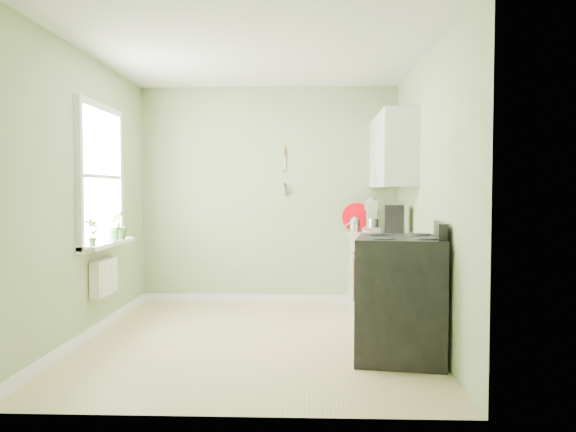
{
  "coord_description": "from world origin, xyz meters",
  "views": [
    {
      "loc": [
        0.5,
        -5.22,
        1.41
      ],
      "look_at": [
        0.28,
        0.55,
        1.15
      ],
      "focal_mm": 35.0,
      "sensor_mm": 36.0,
      "label": 1
    }
  ],
  "objects_px": {
    "stand_mixer": "(373,218)",
    "kettle": "(354,225)",
    "coffee_maker": "(394,222)",
    "stove": "(401,296)"
  },
  "relations": [
    {
      "from": "stove",
      "to": "coffee_maker",
      "type": "bearing_deg",
      "value": 84.13
    },
    {
      "from": "kettle",
      "to": "coffee_maker",
      "type": "bearing_deg",
      "value": -62.97
    },
    {
      "from": "stove",
      "to": "coffee_maker",
      "type": "relative_size",
      "value": 3.32
    },
    {
      "from": "stove",
      "to": "kettle",
      "type": "xyz_separation_m",
      "value": [
        -0.23,
        2.01,
        0.48
      ]
    },
    {
      "from": "stand_mixer",
      "to": "kettle",
      "type": "bearing_deg",
      "value": 127.61
    },
    {
      "from": "kettle",
      "to": "coffee_maker",
      "type": "height_order",
      "value": "coffee_maker"
    },
    {
      "from": "coffee_maker",
      "to": "kettle",
      "type": "bearing_deg",
      "value": 117.03
    },
    {
      "from": "stove",
      "to": "kettle",
      "type": "relative_size",
      "value": 6.24
    },
    {
      "from": "stand_mixer",
      "to": "coffee_maker",
      "type": "xyz_separation_m",
      "value": [
        0.17,
        -0.46,
        -0.02
      ]
    },
    {
      "from": "stand_mixer",
      "to": "coffee_maker",
      "type": "distance_m",
      "value": 0.48
    }
  ]
}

